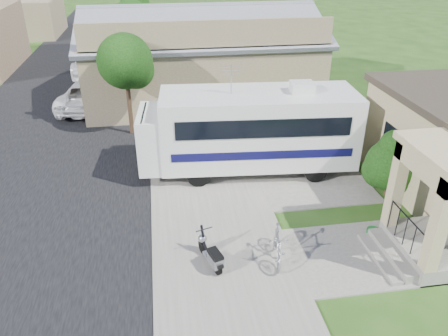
{
  "coord_description": "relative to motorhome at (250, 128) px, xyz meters",
  "views": [
    {
      "loc": [
        -2.5,
        -10.18,
        8.12
      ],
      "look_at": [
        -0.5,
        2.5,
        1.3
      ],
      "focal_mm": 35.0,
      "sensor_mm": 36.0,
      "label": 1
    }
  ],
  "objects": [
    {
      "name": "garden_hose",
      "position": [
        2.89,
        -4.78,
        -1.67
      ],
      "size": [
        0.42,
        0.42,
        0.19
      ],
      "primitive_type": "cylinder",
      "color": "#136021",
      "rests_on": "ground"
    },
    {
      "name": "sidewalk_slab",
      "position": [
        -1.82,
        5.39,
        -1.74
      ],
      "size": [
        4.0,
        80.0,
        0.06
      ],
      "primitive_type": "cube",
      "color": "#66645C",
      "rests_on": "ground"
    },
    {
      "name": "scooter",
      "position": [
        -2.19,
        -5.41,
        -1.34
      ],
      "size": [
        0.69,
        1.39,
        0.93
      ],
      "rotation": [
        0.0,
        0.0,
        0.3
      ],
      "color": "black",
      "rests_on": "ground"
    },
    {
      "name": "distant_bldg_near",
      "position": [
        -15.82,
        29.39,
        -0.17
      ],
      "size": [
        8.0,
        7.0,
        3.2
      ],
      "primitive_type": "cube",
      "color": "brown",
      "rests_on": "ground"
    },
    {
      "name": "street_tree_b",
      "position": [
        -4.52,
        14.44,
        1.63
      ],
      "size": [
        2.44,
        2.4,
        4.73
      ],
      "color": "black",
      "rests_on": "ground"
    },
    {
      "name": "street_tree_a",
      "position": [
        -4.52,
        4.44,
        1.48
      ],
      "size": [
        2.44,
        2.4,
        4.58
      ],
      "color": "black",
      "rests_on": "ground"
    },
    {
      "name": "van",
      "position": [
        -7.04,
        15.72,
        -0.82
      ],
      "size": [
        3.4,
        6.76,
        1.89
      ],
      "primitive_type": "imported",
      "rotation": [
        0.0,
        0.0,
        -0.12
      ],
      "color": "white",
      "rests_on": "ground"
    },
    {
      "name": "walk_slab",
      "position": [
        2.18,
        -5.61,
        -1.74
      ],
      "size": [
        4.0,
        3.0,
        0.05
      ],
      "primitive_type": "cube",
      "color": "#66645C",
      "rests_on": "ground"
    },
    {
      "name": "driveway_slab",
      "position": [
        0.68,
        -0.11,
        -1.74
      ],
      "size": [
        7.0,
        6.0,
        0.05
      ],
      "primitive_type": "cube",
      "color": "#66645C",
      "rests_on": "ground"
    },
    {
      "name": "warehouse",
      "position": [
        -0.82,
        9.35,
        0.22
      ],
      "size": [
        12.5,
        8.4,
        5.04
      ],
      "color": "brown",
      "rests_on": "ground"
    },
    {
      "name": "shrub",
      "position": [
        4.5,
        -2.52,
        -0.51
      ],
      "size": [
        2.0,
        1.91,
        2.46
      ],
      "color": "black",
      "rests_on": "ground"
    },
    {
      "name": "pickup_truck",
      "position": [
        -6.83,
        8.41,
        -1.02
      ],
      "size": [
        3.36,
        5.73,
        1.5
      ],
      "primitive_type": "imported",
      "rotation": [
        0.0,
        0.0,
        2.97
      ],
      "color": "white",
      "rests_on": "ground"
    },
    {
      "name": "street_slab",
      "position": [
        -8.32,
        5.39,
        -1.76
      ],
      "size": [
        9.0,
        80.0,
        0.02
      ],
      "primitive_type": "cube",
      "color": "black",
      "rests_on": "ground"
    },
    {
      "name": "bicycle",
      "position": [
        -0.33,
        -5.45,
        -1.26
      ],
      "size": [
        0.8,
        1.73,
        1.0
      ],
      "primitive_type": "imported",
      "rotation": [
        0.0,
        0.0,
        -0.2
      ],
      "color": "#95959B",
      "rests_on": "ground"
    },
    {
      "name": "ground",
      "position": [
        -0.82,
        -4.61,
        -1.77
      ],
      "size": [
        120.0,
        120.0,
        0.0
      ],
      "primitive_type": "plane",
      "color": "#1D3D10"
    },
    {
      "name": "motorhome",
      "position": [
        0.0,
        0.0,
        0.0
      ],
      "size": [
        8.19,
        3.13,
        4.11
      ],
      "rotation": [
        0.0,
        0.0,
        -0.08
      ],
      "color": "silver",
      "rests_on": "ground"
    },
    {
      "name": "street_tree_c",
      "position": [
        -4.52,
        23.44,
        1.34
      ],
      "size": [
        2.44,
        2.4,
        4.42
      ],
      "color": "black",
      "rests_on": "ground"
    }
  ]
}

